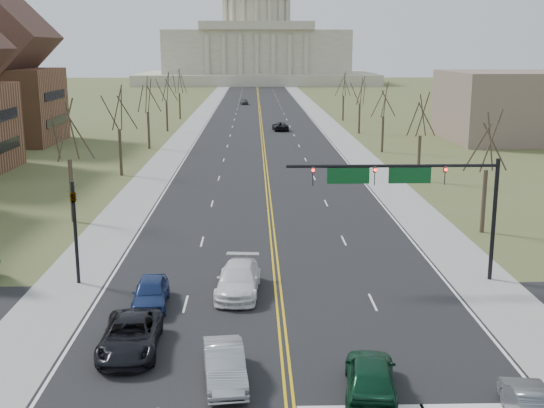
{
  "coord_description": "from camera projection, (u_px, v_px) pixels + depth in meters",
  "views": [
    {
      "loc": [
        -1.32,
        -24.19,
        13.26
      ],
      "look_at": [
        -0.11,
        20.66,
        3.0
      ],
      "focal_mm": 45.0,
      "sensor_mm": 36.0,
      "label": 1
    }
  ],
  "objects": [
    {
      "name": "tree_r_1",
      "position": [
        421.0,
        117.0,
        68.38
      ],
      "size": [
        3.74,
        3.74,
        8.5
      ],
      "color": "#392D21",
      "rests_on": "ground"
    },
    {
      "name": "tree_r_4",
      "position": [
        344.0,
        85.0,
        126.85
      ],
      "size": [
        3.74,
        3.74,
        8.5
      ],
      "color": "#392D21",
      "rests_on": "ground"
    },
    {
      "name": "center_line",
      "position": [
        260.0,
        118.0,
        133.75
      ],
      "size": [
        0.42,
        380.0,
        0.01
      ],
      "primitive_type": "cube",
      "color": "gold",
      "rests_on": "road"
    },
    {
      "name": "sidewalk_right",
      "position": [
        321.0,
        117.0,
        134.06
      ],
      "size": [
        4.0,
        380.0,
        0.03
      ],
      "primitive_type": "cube",
      "color": "gray",
      "rests_on": "ground"
    },
    {
      "name": "bldg_right_mass",
      "position": [
        533.0,
        106.0,
        100.56
      ],
      "size": [
        25.0,
        20.0,
        10.0
      ],
      "primitive_type": "cube",
      "color": "#776455",
      "rests_on": "ground"
    },
    {
      "name": "stop_bar",
      "position": [
        423.0,
        408.0,
        25.71
      ],
      "size": [
        9.5,
        0.5,
        0.01
      ],
      "primitive_type": "cube",
      "color": "silver",
      "rests_on": "road"
    },
    {
      "name": "car_sb_inner_second",
      "position": [
        239.0,
        279.0,
        37.56
      ],
      "size": [
        2.67,
        5.73,
        1.62
      ],
      "primitive_type": "imported",
      "rotation": [
        0.0,
        0.0,
        -0.07
      ],
      "color": "white",
      "rests_on": "road"
    },
    {
      "name": "capitol",
      "position": [
        257.0,
        46.0,
        266.93
      ],
      "size": [
        90.0,
        60.0,
        50.0
      ],
      "color": "beige",
      "rests_on": "ground"
    },
    {
      "name": "road",
      "position": [
        260.0,
        118.0,
        133.75
      ],
      "size": [
        20.0,
        380.0,
        0.01
      ],
      "primitive_type": "cube",
      "color": "black",
      "rests_on": "ground"
    },
    {
      "name": "tree_r_3",
      "position": [
        360.0,
        92.0,
        107.36
      ],
      "size": [
        3.74,
        3.74,
        8.5
      ],
      "color": "#392D21",
      "rests_on": "ground"
    },
    {
      "name": "car_sb_inner_lead",
      "position": [
        225.0,
        365.0,
        27.55
      ],
      "size": [
        2.07,
        4.67,
        1.49
      ],
      "primitive_type": "imported",
      "rotation": [
        0.0,
        0.0,
        0.11
      ],
      "color": "#9EA0A5",
      "rests_on": "road"
    },
    {
      "name": "edge_line_left",
      "position": [
        210.0,
        118.0,
        133.49
      ],
      "size": [
        0.15,
        380.0,
        0.01
      ],
      "primitive_type": "cube",
      "color": "silver",
      "rests_on": "road"
    },
    {
      "name": "ground",
      "position": [
        289.0,
        397.0,
        26.56
      ],
      "size": [
        600.0,
        600.0,
        0.0
      ],
      "primitive_type": "plane",
      "color": "brown",
      "rests_on": "ground"
    },
    {
      "name": "tree_l_0",
      "position": [
        68.0,
        133.0,
        51.89
      ],
      "size": [
        3.96,
        3.96,
        9.0
      ],
      "color": "#392D21",
      "rests_on": "ground"
    },
    {
      "name": "sidewalk_left",
      "position": [
        199.0,
        118.0,
        133.43
      ],
      "size": [
        4.0,
        380.0,
        0.03
      ],
      "primitive_type": "cube",
      "color": "gray",
      "rests_on": "ground"
    },
    {
      "name": "signal_left",
      "position": [
        75.0,
        221.0,
        38.58
      ],
      "size": [
        0.32,
        0.36,
        6.0
      ],
      "color": "black",
      "rests_on": "ground"
    },
    {
      "name": "tree_r_0",
      "position": [
        488.0,
        144.0,
        48.89
      ],
      "size": [
        3.74,
        3.74,
        8.5
      ],
      "color": "#392D21",
      "rests_on": "ground"
    },
    {
      "name": "edge_line_right",
      "position": [
        310.0,
        117.0,
        134.01
      ],
      "size": [
        0.15,
        380.0,
        0.01
      ],
      "primitive_type": "cube",
      "color": "silver",
      "rests_on": "road"
    },
    {
      "name": "signal_mast",
      "position": [
        408.0,
        184.0,
        38.62
      ],
      "size": [
        12.12,
        0.44,
        7.2
      ],
      "color": "black",
      "rests_on": "ground"
    },
    {
      "name": "car_sb_outer_second",
      "position": [
        151.0,
        293.0,
        35.71
      ],
      "size": [
        2.0,
        4.5,
        1.5
      ],
      "primitive_type": "imported",
      "rotation": [
        0.0,
        0.0,
        0.05
      ],
      "color": "navy",
      "rests_on": "road"
    },
    {
      "name": "car_nb_outer_lead",
      "position": [
        532.0,
        406.0,
        24.41
      ],
      "size": [
        2.06,
        4.56,
        1.45
      ],
      "primitive_type": "imported",
      "rotation": [
        0.0,
        0.0,
        3.02
      ],
      "color": "#505458",
      "rests_on": "road"
    },
    {
      "name": "tree_r_2",
      "position": [
        384.0,
        102.0,
        87.87
      ],
      "size": [
        3.74,
        3.74,
        8.5
      ],
      "color": "#392D21",
      "rests_on": "ground"
    },
    {
      "name": "tree_l_2",
      "position": [
        147.0,
        97.0,
        90.87
      ],
      "size": [
        3.96,
        3.96,
        9.0
      ],
      "color": "#392D21",
      "rests_on": "ground"
    },
    {
      "name": "car_far_sb",
      "position": [
        244.0,
        101.0,
        165.18
      ],
      "size": [
        2.15,
        4.32,
        1.41
      ],
      "primitive_type": "imported",
      "rotation": [
        0.0,
        0.0,
        0.12
      ],
      "color": "#44464B",
      "rests_on": "road"
    },
    {
      "name": "tree_l_1",
      "position": [
        118.0,
        110.0,
        71.38
      ],
      "size": [
        3.96,
        3.96,
        9.0
      ],
      "color": "#392D21",
      "rests_on": "ground"
    },
    {
      "name": "car_sb_outer_lead",
      "position": [
        130.0,
        336.0,
        30.34
      ],
      "size": [
        2.71,
        5.53,
        1.51
      ],
      "primitive_type": "imported",
      "rotation": [
        0.0,
        0.0,
        0.04
      ],
      "color": "black",
      "rests_on": "road"
    },
    {
      "name": "tree_l_3",
      "position": [
        166.0,
        88.0,
        110.36
      ],
      "size": [
        3.96,
        3.96,
        9.0
      ],
      "color": "#392D21",
      "rests_on": "ground"
    },
    {
      "name": "tree_l_4",
      "position": [
        179.0,
        82.0,
        129.85
      ],
      "size": [
        3.96,
        3.96,
        9.0
      ],
      "color": "#392D21",
      "rests_on": "ground"
    },
    {
      "name": "cross_road",
      "position": [
        283.0,
        334.0,
        32.4
      ],
      "size": [
        120.0,
        14.0,
        0.01
      ],
      "primitive_type": "cube",
      "color": "black",
      "rests_on": "ground"
    },
    {
      "name": "car_nb_inner_lead",
      "position": [
        371.0,
        376.0,
        26.44
      ],
      "size": [
        2.59,
        5.1,
        1.66
      ],
      "primitive_type": "imported",
      "rotation": [
        0.0,
        0.0,
        3.01
      ],
      "color": "#0C3520",
      "rests_on": "road"
    },
    {
      "name": "car_far_nb",
      "position": [
        280.0,
        126.0,
        112.67
      ],
      "size": [
        2.72,
        5.17,
        1.39
      ],
      "primitive_type": "imported",
      "rotation": [
        0.0,
        0.0,
        3.23
      ],
      "color": "black",
      "rests_on": "road"
    }
  ]
}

